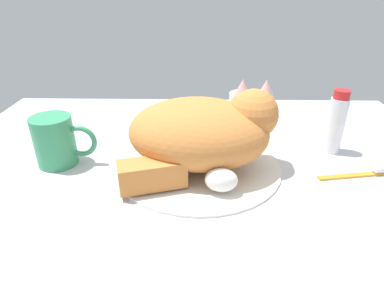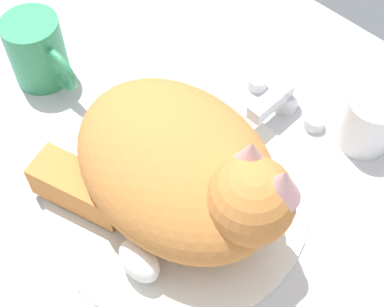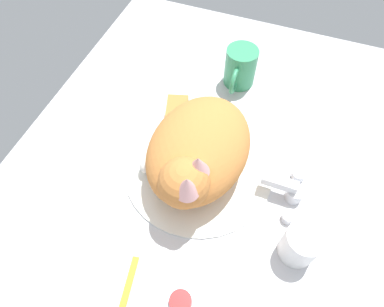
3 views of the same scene
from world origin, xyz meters
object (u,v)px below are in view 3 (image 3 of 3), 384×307
object	(u,v)px
rinse_cup	(300,245)
faucet	(290,191)
toothbrush	(124,300)
coffee_mug	(240,68)
cat	(196,152)

from	to	relation	value
rinse_cup	faucet	bearing A→B (deg)	-161.73
rinse_cup	toothbrush	world-z (taller)	rinse_cup
coffee_mug	rinse_cup	bearing A→B (deg)	29.92
rinse_cup	toothbrush	distance (cm)	32.56
faucet	cat	size ratio (longest dim) A/B	0.44
faucet	rinse_cup	xyz separation A→B (cm)	(11.00, 3.63, 1.81)
faucet	cat	xyz separation A→B (cm)	(1.18, -19.92, 5.64)
coffee_mug	toothbrush	distance (cm)	58.19
faucet	toothbrush	world-z (taller)	faucet
rinse_cup	toothbrush	bearing A→B (deg)	-54.22
rinse_cup	toothbrush	size ratio (longest dim) A/B	0.59
faucet	coffee_mug	xyz separation A→B (cm)	(-27.96, -18.79, 2.89)
faucet	rinse_cup	bearing A→B (deg)	18.27
cat	toothbrush	world-z (taller)	cat
cat	toothbrush	size ratio (longest dim) A/B	2.21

